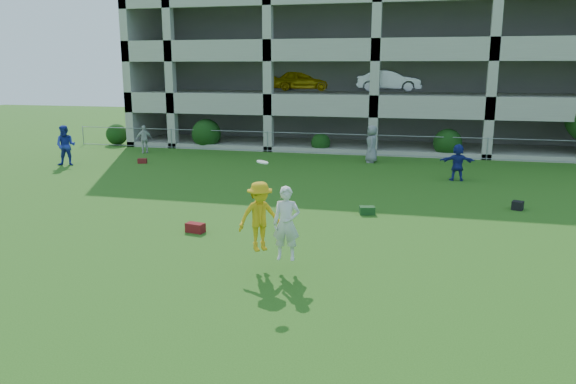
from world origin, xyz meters
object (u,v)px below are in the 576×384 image
(bystander_d, at_px, (458,162))
(bystander_c, at_px, (372,144))
(frisbee_contest, at_px, (268,218))
(bystander_b, at_px, (144,139))
(crate_d, at_px, (518,205))
(parking_garage, at_px, (387,48))
(bystander_a, at_px, (66,146))

(bystander_d, bearing_deg, bystander_c, -48.28)
(bystander_c, bearing_deg, frisbee_contest, -12.43)
(bystander_b, xyz_separation_m, bystander_d, (16.96, -3.95, 0.01))
(frisbee_contest, bearing_deg, bystander_c, 86.84)
(bystander_b, bearing_deg, crate_d, -51.82)
(frisbee_contest, bearing_deg, parking_garage, 88.48)
(crate_d, distance_m, parking_garage, 21.20)
(frisbee_contest, height_order, parking_garage, parking_garage)
(crate_d, bearing_deg, bystander_b, 155.03)
(bystander_a, distance_m, parking_garage, 21.74)
(bystander_a, bearing_deg, bystander_c, 1.60)
(frisbee_contest, bearing_deg, bystander_d, 68.25)
(parking_garage, bearing_deg, crate_d, -72.71)
(bystander_c, distance_m, bystander_d, 5.55)
(bystander_c, bearing_deg, bystander_b, -100.04)
(parking_garage, bearing_deg, frisbee_contest, -91.52)
(crate_d, height_order, frisbee_contest, frisbee_contest)
(bystander_d, distance_m, parking_garage, 16.13)
(bystander_c, relative_size, bystander_d, 1.19)
(bystander_a, xyz_separation_m, frisbee_contest, (13.73, -11.64, 0.28))
(frisbee_contest, distance_m, parking_garage, 27.51)
(bystander_b, distance_m, parking_garage, 17.43)
(bystander_d, distance_m, frisbee_contest, 13.39)
(bystander_d, xyz_separation_m, crate_d, (1.82, -4.79, -0.65))
(bystander_b, height_order, crate_d, bystander_b)
(bystander_d, relative_size, parking_garage, 0.05)
(bystander_a, bearing_deg, parking_garage, 31.18)
(bystander_c, xyz_separation_m, crate_d, (5.88, -8.57, -0.80))
(bystander_a, height_order, bystander_c, bystander_a)
(bystander_a, height_order, frisbee_contest, frisbee_contest)
(frisbee_contest, xyz_separation_m, parking_garage, (0.72, 27.09, 4.74))
(bystander_c, height_order, frisbee_contest, frisbee_contest)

